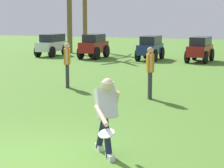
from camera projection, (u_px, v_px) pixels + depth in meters
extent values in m
plane|color=#4F7F2D|center=(23.00, 162.00, 7.48)|extent=(80.00, 80.00, 0.00)
cylinder|color=#191E38|center=(107.00, 137.00, 7.69)|extent=(0.32, 0.34, 0.72)
cube|color=silver|center=(110.00, 157.00, 7.59)|extent=(0.25, 0.26, 0.10)
cylinder|color=#191E38|center=(102.00, 133.00, 7.97)|extent=(0.38, 0.41, 0.69)
cube|color=silver|center=(99.00, 147.00, 8.16)|extent=(0.25, 0.26, 0.10)
cube|color=silver|center=(106.00, 103.00, 7.65)|extent=(0.51, 0.51, 0.58)
sphere|color=beige|center=(108.00, 84.00, 7.50)|extent=(0.30, 0.30, 0.21)
cylinder|color=white|center=(108.00, 82.00, 7.50)|extent=(0.30, 0.30, 0.03)
cylinder|color=beige|center=(101.00, 115.00, 7.35)|extent=(0.44, 0.48, 0.27)
cylinder|color=beige|center=(116.00, 103.00, 7.77)|extent=(0.25, 0.27, 0.49)
cylinder|color=white|center=(106.00, 134.00, 7.08)|extent=(0.31, 0.30, 0.11)
cylinder|color=#33333D|center=(67.00, 76.00, 15.05)|extent=(0.14, 0.14, 0.82)
cylinder|color=#33333D|center=(68.00, 75.00, 15.23)|extent=(0.14, 0.14, 0.82)
cube|color=orange|center=(67.00, 56.00, 15.03)|extent=(0.31, 0.39, 0.54)
cylinder|color=beige|center=(67.00, 57.00, 14.82)|extent=(0.09, 0.09, 0.52)
cylinder|color=beige|center=(68.00, 55.00, 15.24)|extent=(0.09, 0.09, 0.52)
sphere|color=beige|center=(67.00, 46.00, 14.97)|extent=(0.26, 0.26, 0.20)
cylinder|color=#33333D|center=(150.00, 86.00, 12.99)|extent=(0.14, 0.14, 0.82)
cylinder|color=#33333D|center=(150.00, 85.00, 13.17)|extent=(0.14, 0.14, 0.82)
cube|color=orange|center=(150.00, 63.00, 12.98)|extent=(0.32, 0.39, 0.54)
cylinder|color=tan|center=(151.00, 63.00, 12.77)|extent=(0.09, 0.09, 0.52)
cylinder|color=tan|center=(149.00, 62.00, 13.18)|extent=(0.09, 0.09, 0.52)
sphere|color=tan|center=(150.00, 50.00, 12.92)|extent=(0.26, 0.26, 0.20)
cube|color=silver|center=(52.00, 46.00, 26.84)|extent=(0.99, 2.41, 0.55)
cube|color=#1E232B|center=(53.00, 38.00, 26.90)|extent=(0.86, 1.81, 0.46)
cylinder|color=black|center=(51.00, 49.00, 27.82)|extent=(0.19, 0.66, 0.66)
cylinder|color=black|center=(65.00, 50.00, 27.48)|extent=(0.19, 0.66, 0.66)
cylinder|color=black|center=(38.00, 51.00, 26.28)|extent=(0.19, 0.66, 0.66)
cylinder|color=black|center=(52.00, 52.00, 25.94)|extent=(0.19, 0.66, 0.66)
cube|color=maroon|center=(94.00, 47.00, 25.46)|extent=(1.05, 2.38, 0.60)
cube|color=#1E232B|center=(94.00, 38.00, 25.43)|extent=(0.91, 1.57, 0.44)
cylinder|color=black|center=(91.00, 51.00, 26.40)|extent=(0.20, 0.73, 0.72)
cylinder|color=black|center=(106.00, 51.00, 26.06)|extent=(0.20, 0.73, 0.72)
cylinder|color=black|center=(81.00, 53.00, 24.95)|extent=(0.20, 0.73, 0.72)
cylinder|color=black|center=(96.00, 53.00, 24.62)|extent=(0.20, 0.73, 0.72)
cube|color=navy|center=(150.00, 49.00, 24.55)|extent=(1.05, 2.43, 0.55)
cube|color=#1E232B|center=(151.00, 40.00, 24.61)|extent=(0.91, 1.83, 0.46)
cylinder|color=black|center=(146.00, 53.00, 25.53)|extent=(0.20, 0.67, 0.66)
cylinder|color=black|center=(162.00, 53.00, 25.21)|extent=(0.20, 0.67, 0.66)
cylinder|color=black|center=(138.00, 55.00, 23.98)|extent=(0.20, 0.67, 0.66)
cylinder|color=black|center=(155.00, 55.00, 23.66)|extent=(0.20, 0.67, 0.66)
cube|color=maroon|center=(200.00, 51.00, 23.51)|extent=(1.03, 2.43, 0.55)
cube|color=#1E232B|center=(201.00, 41.00, 23.57)|extent=(0.90, 1.83, 0.46)
cylinder|color=black|center=(195.00, 54.00, 24.50)|extent=(0.20, 0.67, 0.66)
cylinder|color=black|center=(212.00, 55.00, 24.12)|extent=(0.20, 0.67, 0.66)
cylinder|color=black|center=(187.00, 57.00, 22.99)|extent=(0.20, 0.67, 0.66)
cylinder|color=black|center=(205.00, 57.00, 22.61)|extent=(0.20, 0.67, 0.66)
cylinder|color=brown|center=(85.00, 10.00, 31.22)|extent=(0.32, 0.32, 5.75)
cylinder|color=brown|center=(69.00, 3.00, 28.77)|extent=(0.34, 0.34, 6.61)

